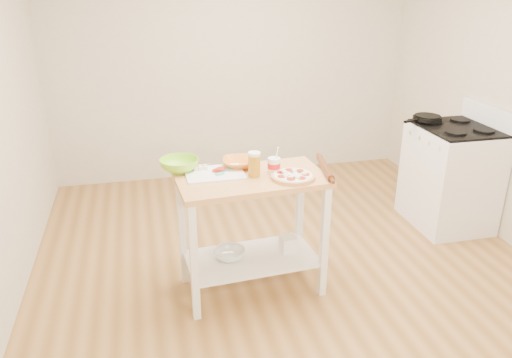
{
  "coord_description": "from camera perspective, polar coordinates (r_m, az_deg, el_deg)",
  "views": [
    {
      "loc": [
        -1.05,
        -3.23,
        2.17
      ],
      "look_at": [
        -0.3,
        -0.11,
        0.87
      ],
      "focal_mm": 35.0,
      "sensor_mm": 36.0,
      "label": 1
    }
  ],
  "objects": [
    {
      "name": "room_shell",
      "position": [
        3.49,
        4.47,
        8.44
      ],
      "size": [
        4.04,
        4.54,
        2.74
      ],
      "color": "#A0713B",
      "rests_on": "ground"
    },
    {
      "name": "pizza",
      "position": [
        3.4,
        4.22,
        0.35
      ],
      "size": [
        0.3,
        0.3,
        0.05
      ],
      "rotation": [
        0.0,
        0.0,
        0.41
      ],
      "color": "tan",
      "rests_on": "prep_island"
    },
    {
      "name": "green_bowl",
      "position": [
        3.56,
        -8.75,
        1.62
      ],
      "size": [
        0.3,
        0.3,
        0.09
      ],
      "primitive_type": "imported",
      "rotation": [
        0.0,
        0.0,
        -0.11
      ],
      "color": "#8EDB2C",
      "rests_on": "prep_island"
    },
    {
      "name": "rolling_pin",
      "position": [
        3.54,
        7.9,
        1.28
      ],
      "size": [
        0.12,
        0.42,
        0.05
      ],
      "primitive_type": "cylinder",
      "rotation": [
        1.57,
        0.0,
        -0.17
      ],
      "color": "#5B2D14",
      "rests_on": "prep_island"
    },
    {
      "name": "beer_pint",
      "position": [
        3.4,
        -0.2,
        1.7
      ],
      "size": [
        0.09,
        0.09,
        0.17
      ],
      "color": "#B07A14",
      "rests_on": "prep_island"
    },
    {
      "name": "orange_bowl",
      "position": [
        3.59,
        -1.87,
        1.86
      ],
      "size": [
        0.28,
        0.28,
        0.06
      ],
      "primitive_type": "imported",
      "rotation": [
        0.0,
        0.0,
        -0.13
      ],
      "color": "orange",
      "rests_on": "prep_island"
    },
    {
      "name": "gas_stove",
      "position": [
        4.91,
        21.32,
        0.32
      ],
      "size": [
        0.64,
        0.74,
        1.11
      ],
      "rotation": [
        0.0,
        0.0,
        -0.01
      ],
      "color": "white",
      "rests_on": "ground"
    },
    {
      "name": "skillet",
      "position": [
        4.83,
        18.94,
        6.59
      ],
      "size": [
        0.4,
        0.26,
        0.03
      ],
      "rotation": [
        0.0,
        0.0,
        0.26
      ],
      "color": "black",
      "rests_on": "gas_stove"
    },
    {
      "name": "shelf_bin",
      "position": [
        3.78,
        3.7,
        -7.33
      ],
      "size": [
        0.12,
        0.12,
        0.11
      ],
      "primitive_type": "cube",
      "rotation": [
        0.0,
        0.0,
        0.07
      ],
      "color": "white",
      "rests_on": "prep_island"
    },
    {
      "name": "yogurt_tub",
      "position": [
        3.47,
        2.07,
        1.58
      ],
      "size": [
        0.09,
        0.09,
        0.19
      ],
      "color": "white",
      "rests_on": "prep_island"
    },
    {
      "name": "knife",
      "position": [
        3.56,
        -7.5,
        1.29
      ],
      "size": [
        0.26,
        0.11,
        0.01
      ],
      "rotation": [
        0.0,
        0.0,
        0.31
      ],
      "color": "silver",
      "rests_on": "cutting_board"
    },
    {
      "name": "spatula",
      "position": [
        3.46,
        -3.79,
        0.81
      ],
      "size": [
        0.13,
        0.11,
        0.01
      ],
      "rotation": [
        0.0,
        0.0,
        0.45
      ],
      "color": "#43BDAC",
      "rests_on": "cutting_board"
    },
    {
      "name": "prep_island",
      "position": [
        3.53,
        -0.51,
        -3.64
      ],
      "size": [
        1.06,
        0.63,
        0.9
      ],
      "rotation": [
        0.0,
        0.0,
        0.07
      ],
      "color": "tan",
      "rests_on": "ground"
    },
    {
      "name": "cutting_board",
      "position": [
        3.48,
        -4.82,
        0.71
      ],
      "size": [
        0.4,
        0.3,
        0.04
      ],
      "rotation": [
        0.0,
        0.0,
        0.01
      ],
      "color": "white",
      "rests_on": "prep_island"
    },
    {
      "name": "shelf_glass_bowl",
      "position": [
        3.68,
        -3.05,
        -8.55
      ],
      "size": [
        0.29,
        0.29,
        0.07
      ],
      "primitive_type": "imported",
      "rotation": [
        0.0,
        0.0,
        0.29
      ],
      "color": "silver",
      "rests_on": "prep_island"
    }
  ]
}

